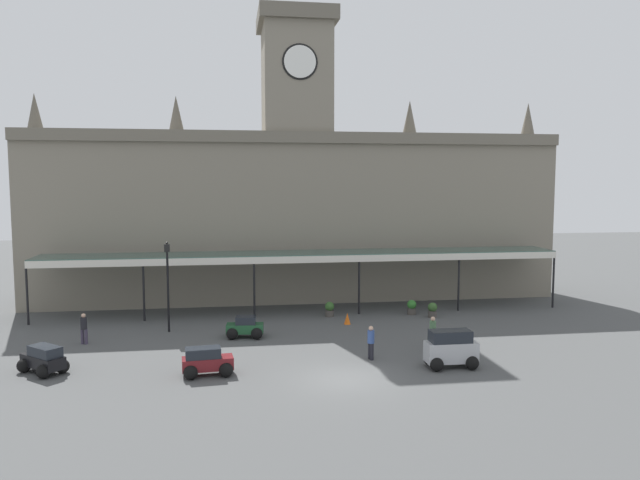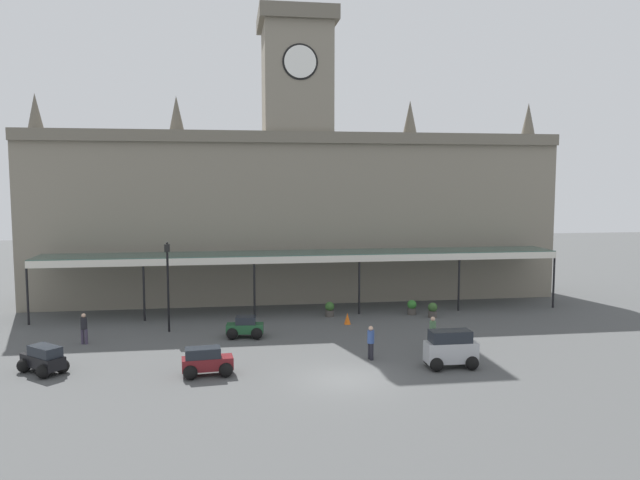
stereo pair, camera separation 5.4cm
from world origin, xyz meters
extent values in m
plane|color=#4A4B4C|center=(0.00, 0.00, 0.00)|extent=(140.00, 140.00, 0.00)
cube|color=gray|center=(0.00, 19.04, 6.07)|extent=(38.13, 5.07, 12.15)
cube|color=#6C6558|center=(0.00, 16.36, 11.75)|extent=(38.13, 0.30, 0.80)
cube|color=gray|center=(0.00, 19.04, 15.96)|extent=(4.80, 4.80, 7.62)
cube|color=#665F53|center=(0.00, 19.04, 20.27)|extent=(5.50, 5.50, 1.00)
cylinder|color=white|center=(0.00, 16.58, 16.87)|extent=(2.20, 0.12, 2.20)
cylinder|color=black|center=(0.00, 16.62, 16.87)|extent=(2.46, 0.06, 2.46)
cone|color=#5F594E|center=(-18.06, 19.04, 13.45)|extent=(1.10, 1.10, 2.60)
cone|color=#5F594E|center=(-8.58, 19.04, 13.45)|extent=(1.10, 1.10, 2.60)
cone|color=#5F594E|center=(8.58, 19.04, 13.45)|extent=(1.10, 1.10, 2.60)
cone|color=#5F594E|center=(18.06, 19.04, 13.45)|extent=(1.10, 1.10, 2.60)
cube|color=#38564C|center=(0.00, 14.31, 3.90)|extent=(34.24, 3.20, 0.16)
cube|color=silver|center=(0.00, 12.71, 3.70)|extent=(34.24, 0.12, 0.44)
cylinder|color=black|center=(-17.12, 12.86, 1.91)|extent=(0.14, 0.14, 3.82)
cylinder|color=black|center=(-10.27, 12.86, 1.91)|extent=(0.14, 0.14, 3.82)
cylinder|color=black|center=(-3.42, 12.86, 1.91)|extent=(0.14, 0.14, 3.82)
cylinder|color=black|center=(3.42, 12.86, 1.91)|extent=(0.14, 0.14, 3.82)
cylinder|color=black|center=(10.27, 12.86, 1.91)|extent=(0.14, 0.14, 3.82)
cylinder|color=black|center=(17.12, 12.86, 1.91)|extent=(0.14, 0.14, 3.82)
cube|color=#B2B5BA|center=(5.24, 0.96, 0.74)|extent=(2.41, 0.96, 0.95)
cube|color=#1E232B|center=(5.19, 0.96, 1.50)|extent=(1.90, 0.91, 0.55)
sphere|color=black|center=(6.09, 1.43, 0.32)|extent=(0.64, 0.64, 0.64)
sphere|color=black|center=(6.09, 0.48, 0.32)|extent=(0.64, 0.64, 0.64)
sphere|color=black|center=(4.39, 1.44, 0.32)|extent=(0.64, 0.64, 0.64)
sphere|color=black|center=(4.39, 0.49, 0.32)|extent=(0.64, 0.64, 0.64)
cube|color=maroon|center=(-5.96, 1.48, 0.54)|extent=(2.33, 1.12, 0.55)
cube|color=#1E232B|center=(-6.16, 1.46, 1.05)|extent=(1.62, 0.98, 0.45)
sphere|color=black|center=(-5.24, 2.01, 0.32)|extent=(0.64, 0.64, 0.64)
sphere|color=black|center=(-5.15, 1.11, 0.32)|extent=(0.64, 0.64, 0.64)
sphere|color=black|center=(-6.78, 1.86, 0.32)|extent=(0.64, 0.64, 0.64)
sphere|color=black|center=(-6.69, 0.96, 0.32)|extent=(0.64, 0.64, 0.64)
cube|color=black|center=(-13.38, 2.93, 0.54)|extent=(2.27, 2.18, 0.55)
cube|color=#1E232B|center=(-13.23, 2.80, 1.05)|extent=(1.70, 1.66, 0.45)
sphere|color=black|center=(-14.26, 3.12, 0.32)|extent=(0.64, 0.64, 0.64)
sphere|color=black|center=(-13.65, 3.79, 0.32)|extent=(0.64, 0.64, 0.64)
sphere|color=black|center=(-13.11, 2.08, 0.32)|extent=(0.64, 0.64, 0.64)
sphere|color=black|center=(-12.50, 2.74, 0.32)|extent=(0.64, 0.64, 0.64)
cube|color=#1E512D|center=(-4.15, 7.89, 0.52)|extent=(2.13, 1.08, 0.50)
cube|color=#1E232B|center=(-4.10, 7.88, 0.98)|extent=(1.17, 0.90, 0.42)
sphere|color=black|center=(-4.86, 7.52, 0.32)|extent=(0.64, 0.64, 0.64)
sphere|color=black|center=(-4.78, 8.39, 0.32)|extent=(0.64, 0.64, 0.64)
sphere|color=black|center=(-3.52, 7.38, 0.32)|extent=(0.64, 0.64, 0.64)
sphere|color=black|center=(-3.43, 8.26, 0.32)|extent=(0.64, 0.64, 0.64)
cylinder|color=black|center=(1.85, 2.63, 0.41)|extent=(0.17, 0.17, 0.82)
cylinder|color=black|center=(1.80, 2.85, 0.41)|extent=(0.17, 0.17, 0.82)
cylinder|color=#334C8C|center=(1.83, 2.74, 1.13)|extent=(0.34, 0.34, 0.62)
sphere|color=tan|center=(1.83, 2.74, 1.55)|extent=(0.23, 0.23, 0.23)
cylinder|color=#3F384C|center=(-12.80, 7.79, 0.41)|extent=(0.17, 0.17, 0.82)
cylinder|color=#3F384C|center=(-12.59, 7.72, 0.41)|extent=(0.17, 0.17, 0.82)
cylinder|color=black|center=(-12.70, 7.76, 1.13)|extent=(0.34, 0.34, 0.62)
sphere|color=tan|center=(-12.70, 7.76, 1.55)|extent=(0.23, 0.23, 0.23)
cylinder|color=brown|center=(5.58, 4.18, 0.41)|extent=(0.17, 0.17, 0.82)
cylinder|color=brown|center=(5.39, 4.30, 0.41)|extent=(0.17, 0.17, 0.82)
cylinder|color=#4C724C|center=(5.49, 4.24, 1.13)|extent=(0.34, 0.34, 0.62)
sphere|color=tan|center=(5.49, 4.24, 1.55)|extent=(0.23, 0.23, 0.23)
cylinder|color=black|center=(-8.49, 9.86, 2.33)|extent=(0.13, 0.13, 4.67)
cube|color=black|center=(-8.49, 9.86, 4.89)|extent=(0.30, 0.30, 0.44)
sphere|color=black|center=(-8.49, 9.86, 5.17)|extent=(0.14, 0.14, 0.14)
cone|color=orange|center=(2.11, 10.13, 0.35)|extent=(0.40, 0.40, 0.70)
cylinder|color=#47423D|center=(1.38, 12.38, 0.21)|extent=(0.56, 0.56, 0.42)
sphere|color=#325B27|center=(1.38, 12.38, 0.66)|extent=(0.60, 0.60, 0.60)
cylinder|color=#47423D|center=(6.81, 12.18, 0.21)|extent=(0.56, 0.56, 0.42)
sphere|color=#2F712A|center=(6.81, 12.18, 0.66)|extent=(0.60, 0.60, 0.60)
cylinder|color=#47423D|center=(7.87, 11.16, 0.21)|extent=(0.56, 0.56, 0.42)
sphere|color=#355929|center=(7.87, 11.16, 0.66)|extent=(0.60, 0.60, 0.60)
camera|label=1|loc=(-4.86, -25.20, 8.61)|focal=33.69mm
camera|label=2|loc=(-4.81, -25.20, 8.61)|focal=33.69mm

